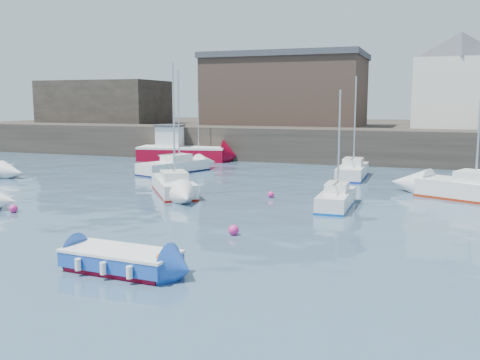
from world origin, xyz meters
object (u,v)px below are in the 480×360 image
(sailboat_h, at_px, (174,166))
(buoy_near, at_px, (14,213))
(sailboat_f, at_px, (352,171))
(buoy_far, at_px, (271,197))
(blue_dinghy, at_px, (121,259))
(fishing_boat, at_px, (180,149))
(sailboat_b, at_px, (174,185))
(sailboat_c, at_px, (336,199))
(buoy_mid, at_px, (234,235))

(sailboat_h, bearing_deg, buoy_near, -92.31)
(sailboat_f, relative_size, buoy_far, 19.82)
(blue_dinghy, bearing_deg, sailboat_f, 80.80)
(fishing_boat, height_order, buoy_far, fishing_boat)
(buoy_near, bearing_deg, fishing_boat, 96.51)
(buoy_near, distance_m, buoy_far, 13.52)
(sailboat_b, distance_m, sailboat_c, 9.80)
(sailboat_c, height_order, buoy_mid, sailboat_c)
(buoy_mid, bearing_deg, buoy_near, 177.58)
(buoy_near, bearing_deg, sailboat_b, 57.20)
(blue_dinghy, relative_size, sailboat_h, 0.50)
(sailboat_c, distance_m, sailboat_h, 16.84)
(sailboat_c, height_order, sailboat_h, sailboat_h)
(fishing_boat, xyz_separation_m, buoy_near, (2.73, -23.93, -1.02))
(fishing_boat, xyz_separation_m, sailboat_b, (7.62, -16.35, -0.53))
(fishing_boat, bearing_deg, sailboat_c, -44.80)
(blue_dinghy, xyz_separation_m, sailboat_f, (3.89, 24.02, 0.10))
(fishing_boat, distance_m, sailboat_f, 17.70)
(fishing_boat, distance_m, sailboat_b, 18.05)
(sailboat_c, relative_size, buoy_far, 16.56)
(buoy_mid, bearing_deg, sailboat_c, 67.71)
(blue_dinghy, height_order, buoy_near, blue_dinghy)
(buoy_far, bearing_deg, blue_dinghy, -92.70)
(sailboat_c, bearing_deg, sailboat_b, 174.70)
(fishing_boat, xyz_separation_m, sailboat_c, (17.37, -17.25, -0.57))
(fishing_boat, distance_m, sailboat_c, 24.49)
(blue_dinghy, relative_size, sailboat_f, 0.55)
(sailboat_b, xyz_separation_m, buoy_far, (5.79, 0.72, -0.49))
(sailboat_h, height_order, buoy_near, sailboat_h)
(sailboat_b, height_order, sailboat_f, sailboat_b)
(blue_dinghy, distance_m, sailboat_h, 24.10)
(blue_dinghy, xyz_separation_m, fishing_boat, (-12.72, 30.11, 0.62))
(blue_dinghy, xyz_separation_m, sailboat_c, (4.65, 12.85, 0.05))
(sailboat_h, bearing_deg, sailboat_b, -63.38)
(blue_dinghy, xyz_separation_m, sailboat_b, (-5.11, 13.76, 0.09))
(buoy_mid, relative_size, buoy_far, 1.21)
(sailboat_b, bearing_deg, sailboat_c, -5.30)
(buoy_mid, bearing_deg, sailboat_h, 123.76)
(sailboat_b, relative_size, sailboat_c, 1.26)
(blue_dinghy, xyz_separation_m, buoy_mid, (1.71, 5.68, -0.40))
(buoy_mid, distance_m, buoy_far, 8.86)
(sailboat_h, distance_m, buoy_near, 16.06)
(fishing_boat, relative_size, sailboat_h, 1.09)
(fishing_boat, relative_size, sailboat_f, 1.18)
(blue_dinghy, bearing_deg, sailboat_c, 70.11)
(sailboat_c, bearing_deg, blue_dinghy, -109.89)
(sailboat_b, relative_size, sailboat_f, 1.05)
(blue_dinghy, distance_m, sailboat_c, 13.67)
(sailboat_c, relative_size, buoy_near, 14.42)
(blue_dinghy, height_order, sailboat_b, sailboat_b)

